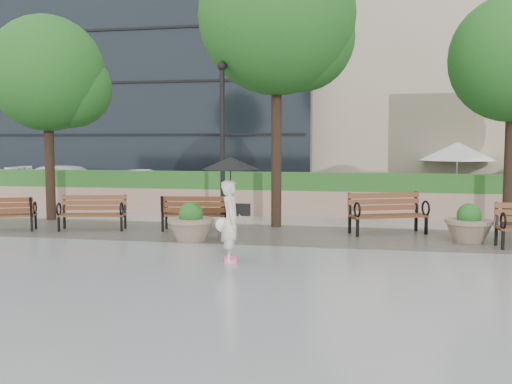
% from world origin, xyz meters
% --- Properties ---
extents(ground, '(100.00, 100.00, 0.00)m').
position_xyz_m(ground, '(0.00, 0.00, 0.00)').
color(ground, gray).
rests_on(ground, ground).
extents(cobble_strip, '(28.00, 3.20, 0.01)m').
position_xyz_m(cobble_strip, '(0.00, 3.00, 0.01)').
color(cobble_strip, '#383330').
rests_on(cobble_strip, ground).
extents(hedge_wall, '(24.00, 0.80, 1.35)m').
position_xyz_m(hedge_wall, '(0.00, 7.00, 0.66)').
color(hedge_wall, '#A37D69').
rests_on(hedge_wall, ground).
extents(asphalt_street, '(40.00, 7.00, 0.00)m').
position_xyz_m(asphalt_street, '(0.00, 11.00, 0.00)').
color(asphalt_street, black).
rests_on(asphalt_street, ground).
extents(bldg_stone, '(18.00, 10.00, 20.00)m').
position_xyz_m(bldg_stone, '(10.00, 23.00, 10.00)').
color(bldg_stone, tan).
rests_on(bldg_stone, ground).
extents(bench_0, '(1.79, 1.21, 0.90)m').
position_xyz_m(bench_0, '(-5.54, 2.16, 0.27)').
color(bench_0, '#562C19').
rests_on(bench_0, ground).
extents(bench_1, '(1.80, 1.03, 0.91)m').
position_xyz_m(bench_1, '(-3.28, 2.76, 0.27)').
color(bench_1, '#562C19').
rests_on(bench_1, ground).
extents(bench_2, '(1.81, 0.94, 0.93)m').
position_xyz_m(bench_2, '(-0.60, 3.19, 0.28)').
color(bench_2, '#562C19').
rests_on(bench_2, ground).
extents(bench_3, '(2.05, 1.43, 1.03)m').
position_xyz_m(bench_3, '(4.30, 3.62, 0.31)').
color(bench_3, '#562C19').
rests_on(bench_3, ground).
extents(planter_left, '(1.09, 1.09, 0.92)m').
position_xyz_m(planter_left, '(-0.26, 1.71, 0.36)').
color(planter_left, '#7F6B56').
rests_on(planter_left, ground).
extents(planter_right, '(1.08, 1.08, 0.91)m').
position_xyz_m(planter_right, '(6.11, 2.81, 0.35)').
color(planter_right, '#7F6B56').
rests_on(planter_right, ground).
extents(lamppost, '(0.28, 0.28, 4.35)m').
position_xyz_m(lamppost, '(0.13, 3.19, 1.92)').
color(lamppost, black).
rests_on(lamppost, ground).
extents(tree_0, '(3.46, 3.36, 5.99)m').
position_xyz_m(tree_0, '(-5.31, 4.49, 4.20)').
color(tree_0, black).
rests_on(tree_0, ground).
extents(tree_1, '(4.18, 4.18, 7.75)m').
position_xyz_m(tree_1, '(1.50, 4.38, 5.51)').
color(tree_1, black).
rests_on(tree_1, ground).
extents(patio_umb_white, '(2.50, 2.50, 2.30)m').
position_xyz_m(patio_umb_white, '(6.75, 9.25, 1.99)').
color(patio_umb_white, black).
rests_on(patio_umb_white, ground).
extents(car_left, '(4.94, 2.40, 1.38)m').
position_xyz_m(car_left, '(-7.81, 9.88, 0.69)').
color(car_left, white).
rests_on(car_left, ground).
extents(car_right, '(3.83, 1.68, 1.22)m').
position_xyz_m(car_right, '(-4.84, 10.11, 0.61)').
color(car_right, white).
rests_on(car_right, ground).
extents(pedestrian, '(1.10, 1.10, 2.03)m').
position_xyz_m(pedestrian, '(1.20, -0.34, 1.23)').
color(pedestrian, beige).
rests_on(pedestrian, ground).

